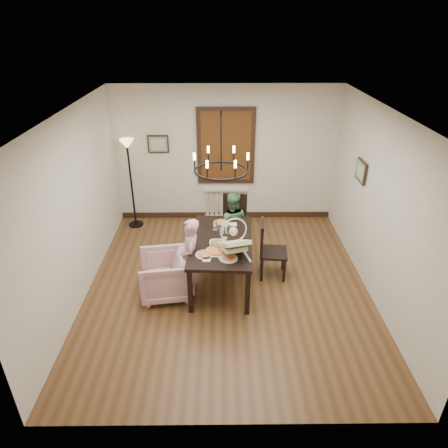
{
  "coord_description": "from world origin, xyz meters",
  "views": [
    {
      "loc": [
        -0.12,
        -5.31,
        3.95
      ],
      "look_at": [
        -0.06,
        0.18,
        1.05
      ],
      "focal_mm": 32.0,
      "sensor_mm": 36.0,
      "label": 1
    }
  ],
  "objects_px": {
    "armchair": "(165,275)",
    "baby_bouncer": "(234,242)",
    "elderly_woman": "(191,263)",
    "chair_far": "(234,223)",
    "chair_right": "(274,249)",
    "seated_man": "(232,229)",
    "dining_table": "(221,244)",
    "floor_lamp": "(132,185)",
    "drinking_glass": "(219,230)"
  },
  "relations": [
    {
      "from": "chair_right",
      "to": "drinking_glass",
      "type": "height_order",
      "value": "chair_right"
    },
    {
      "from": "elderly_woman",
      "to": "seated_man",
      "type": "bearing_deg",
      "value": 146.71
    },
    {
      "from": "elderly_woman",
      "to": "chair_far",
      "type": "bearing_deg",
      "value": 149.37
    },
    {
      "from": "chair_far",
      "to": "baby_bouncer",
      "type": "relative_size",
      "value": 1.72
    },
    {
      "from": "chair_right",
      "to": "elderly_woman",
      "type": "xyz_separation_m",
      "value": [
        -1.34,
        -0.42,
        0.02
      ]
    },
    {
      "from": "dining_table",
      "to": "chair_far",
      "type": "height_order",
      "value": "chair_far"
    },
    {
      "from": "seated_man",
      "to": "baby_bouncer",
      "type": "height_order",
      "value": "baby_bouncer"
    },
    {
      "from": "armchair",
      "to": "elderly_woman",
      "type": "bearing_deg",
      "value": 91.8
    },
    {
      "from": "baby_bouncer",
      "to": "armchair",
      "type": "bearing_deg",
      "value": 159.1
    },
    {
      "from": "seated_man",
      "to": "floor_lamp",
      "type": "distance_m",
      "value": 2.32
    },
    {
      "from": "dining_table",
      "to": "floor_lamp",
      "type": "relative_size",
      "value": 0.97
    },
    {
      "from": "seated_man",
      "to": "drinking_glass",
      "type": "relative_size",
      "value": 6.49
    },
    {
      "from": "chair_far",
      "to": "seated_man",
      "type": "distance_m",
      "value": 0.23
    },
    {
      "from": "elderly_woman",
      "to": "baby_bouncer",
      "type": "bearing_deg",
      "value": 73.63
    },
    {
      "from": "chair_far",
      "to": "armchair",
      "type": "bearing_deg",
      "value": -121.3
    },
    {
      "from": "armchair",
      "to": "baby_bouncer",
      "type": "bearing_deg",
      "value": 77.38
    },
    {
      "from": "chair_far",
      "to": "chair_right",
      "type": "xyz_separation_m",
      "value": [
        0.63,
        -0.95,
        -0.0
      ]
    },
    {
      "from": "armchair",
      "to": "baby_bouncer",
      "type": "distance_m",
      "value": 1.23
    },
    {
      "from": "dining_table",
      "to": "elderly_woman",
      "type": "relative_size",
      "value": 1.65
    },
    {
      "from": "chair_far",
      "to": "floor_lamp",
      "type": "distance_m",
      "value": 2.26
    },
    {
      "from": "chair_right",
      "to": "seated_man",
      "type": "xyz_separation_m",
      "value": [
        -0.68,
        0.72,
        -0.01
      ]
    },
    {
      "from": "dining_table",
      "to": "drinking_glass",
      "type": "distance_m",
      "value": 0.25
    },
    {
      "from": "baby_bouncer",
      "to": "floor_lamp",
      "type": "bearing_deg",
      "value": 112.83
    },
    {
      "from": "drinking_glass",
      "to": "seated_man",
      "type": "bearing_deg",
      "value": 72.38
    },
    {
      "from": "dining_table",
      "to": "baby_bouncer",
      "type": "bearing_deg",
      "value": -63.18
    },
    {
      "from": "dining_table",
      "to": "seated_man",
      "type": "distance_m",
      "value": 0.93
    },
    {
      "from": "dining_table",
      "to": "drinking_glass",
      "type": "xyz_separation_m",
      "value": [
        -0.04,
        0.19,
        0.16
      ]
    },
    {
      "from": "baby_bouncer",
      "to": "chair_right",
      "type": "bearing_deg",
      "value": 23.63
    },
    {
      "from": "armchair",
      "to": "seated_man",
      "type": "distance_m",
      "value": 1.62
    },
    {
      "from": "floor_lamp",
      "to": "armchair",
      "type": "bearing_deg",
      "value": -68.53
    },
    {
      "from": "chair_right",
      "to": "seated_man",
      "type": "bearing_deg",
      "value": 48.45
    },
    {
      "from": "seated_man",
      "to": "drinking_glass",
      "type": "bearing_deg",
      "value": 77.49
    },
    {
      "from": "dining_table",
      "to": "seated_man",
      "type": "xyz_separation_m",
      "value": [
        0.19,
        0.89,
        -0.21
      ]
    },
    {
      "from": "floor_lamp",
      "to": "chair_right",
      "type": "bearing_deg",
      "value": -34.83
    },
    {
      "from": "dining_table",
      "to": "seated_man",
      "type": "height_order",
      "value": "seated_man"
    },
    {
      "from": "chair_right",
      "to": "seated_man",
      "type": "height_order",
      "value": "chair_right"
    },
    {
      "from": "chair_far",
      "to": "seated_man",
      "type": "relative_size",
      "value": 1.02
    },
    {
      "from": "dining_table",
      "to": "drinking_glass",
      "type": "relative_size",
      "value": 11.29
    },
    {
      "from": "dining_table",
      "to": "chair_right",
      "type": "relative_size",
      "value": 1.71
    },
    {
      "from": "floor_lamp",
      "to": "dining_table",
      "type": "bearing_deg",
      "value": -48.32
    },
    {
      "from": "elderly_woman",
      "to": "drinking_glass",
      "type": "xyz_separation_m",
      "value": [
        0.44,
        0.44,
        0.34
      ]
    },
    {
      "from": "dining_table",
      "to": "baby_bouncer",
      "type": "distance_m",
      "value": 0.52
    },
    {
      "from": "elderly_woman",
      "to": "seated_man",
      "type": "xyz_separation_m",
      "value": [
        0.66,
        1.14,
        -0.03
      ]
    },
    {
      "from": "dining_table",
      "to": "floor_lamp",
      "type": "distance_m",
      "value": 2.71
    },
    {
      "from": "armchair",
      "to": "chair_far",
      "type": "bearing_deg",
      "value": 134.13
    },
    {
      "from": "chair_right",
      "to": "armchair",
      "type": "height_order",
      "value": "chair_right"
    },
    {
      "from": "chair_right",
      "to": "baby_bouncer",
      "type": "xyz_separation_m",
      "value": [
        -0.68,
        -0.57,
        0.48
      ]
    },
    {
      "from": "elderly_woman",
      "to": "drinking_glass",
      "type": "distance_m",
      "value": 0.71
    },
    {
      "from": "armchair",
      "to": "drinking_glass",
      "type": "bearing_deg",
      "value": 113.15
    },
    {
      "from": "floor_lamp",
      "to": "chair_far",
      "type": "bearing_deg",
      "value": -23.98
    }
  ]
}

